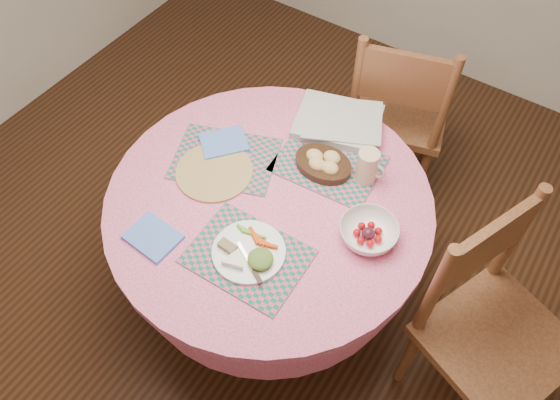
{
  "coord_description": "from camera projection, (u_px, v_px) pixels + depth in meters",
  "views": [
    {
      "loc": [
        0.71,
        -0.99,
        2.39
      ],
      "look_at": [
        0.05,
        0.0,
        0.78
      ],
      "focal_mm": 35.0,
      "sensor_mm": 36.0,
      "label": 1
    }
  ],
  "objects": [
    {
      "name": "ground",
      "position": [
        271.0,
        291.0,
        2.65
      ],
      "size": [
        4.0,
        4.0,
        0.0
      ],
      "primitive_type": "plane",
      "color": "#331C0F",
      "rests_on": "ground"
    },
    {
      "name": "dining_table",
      "position": [
        270.0,
        227.0,
        2.2
      ],
      "size": [
        1.24,
        1.24,
        0.75
      ],
      "color": "pink",
      "rests_on": "ground"
    },
    {
      "name": "chair_right",
      "position": [
        489.0,
        324.0,
        1.97
      ],
      "size": [
        0.61,
        0.62,
        1.04
      ],
      "rotation": [
        0.0,
        0.0,
        1.19
      ],
      "color": "brown",
      "rests_on": "ground"
    },
    {
      "name": "chair_back",
      "position": [
        397.0,
        112.0,
        2.63
      ],
      "size": [
        0.58,
        0.56,
        1.02
      ],
      "rotation": [
        0.0,
        0.0,
        3.42
      ],
      "color": "brown",
      "rests_on": "ground"
    },
    {
      "name": "placemat_front",
      "position": [
        248.0,
        256.0,
        1.89
      ],
      "size": [
        0.41,
        0.31,
        0.01
      ],
      "primitive_type": "cube",
      "rotation": [
        0.0,
        0.0,
        0.03
      ],
      "color": "#126855",
      "rests_on": "dining_table"
    },
    {
      "name": "placemat_left",
      "position": [
        225.0,
        158.0,
        2.16
      ],
      "size": [
        0.48,
        0.42,
        0.01
      ],
      "primitive_type": "cube",
      "rotation": [
        0.0,
        0.0,
        0.36
      ],
      "color": "#126855",
      "rests_on": "dining_table"
    },
    {
      "name": "placemat_back",
      "position": [
        329.0,
        164.0,
        2.14
      ],
      "size": [
        0.42,
        0.33,
        0.01
      ],
      "primitive_type": "cube",
      "rotation": [
        0.0,
        0.0,
        0.07
      ],
      "color": "#126855",
      "rests_on": "dining_table"
    },
    {
      "name": "wicker_trivet",
      "position": [
        214.0,
        172.0,
        2.12
      ],
      "size": [
        0.3,
        0.3,
        0.01
      ],
      "primitive_type": "cylinder",
      "color": "#9D7744",
      "rests_on": "dining_table"
    },
    {
      "name": "napkin_near",
      "position": [
        153.0,
        237.0,
        1.94
      ],
      "size": [
        0.19,
        0.15,
        0.01
      ],
      "primitive_type": "cube",
      "rotation": [
        0.0,
        0.0,
        -0.06
      ],
      "color": "#547ED8",
      "rests_on": "dining_table"
    },
    {
      "name": "napkin_far",
      "position": [
        224.0,
        143.0,
        2.2
      ],
      "size": [
        0.22,
        0.23,
        0.01
      ],
      "primitive_type": "cube",
      "rotation": [
        0.0,
        0.0,
        0.88
      ],
      "color": "#547ED8",
      "rests_on": "placemat_left"
    },
    {
      "name": "dinner_plate",
      "position": [
        249.0,
        253.0,
        1.88
      ],
      "size": [
        0.26,
        0.26,
        0.05
      ],
      "rotation": [
        0.0,
        0.0,
        -0.05
      ],
      "color": "white",
      "rests_on": "placemat_front"
    },
    {
      "name": "bread_bowl",
      "position": [
        323.0,
        163.0,
        2.11
      ],
      "size": [
        0.23,
        0.23,
        0.08
      ],
      "color": "black",
      "rests_on": "placemat_back"
    },
    {
      "name": "latte_mug",
      "position": [
        368.0,
        167.0,
        2.04
      ],
      "size": [
        0.12,
        0.08,
        0.14
      ],
      "color": "beige",
      "rests_on": "placemat_back"
    },
    {
      "name": "fruit_bowl",
      "position": [
        368.0,
        233.0,
        1.92
      ],
      "size": [
        0.24,
        0.24,
        0.07
      ],
      "rotation": [
        0.0,
        0.0,
        0.18
      ],
      "color": "white",
      "rests_on": "dining_table"
    },
    {
      "name": "newspaper_stack",
      "position": [
        339.0,
        121.0,
        2.25
      ],
      "size": [
        0.42,
        0.36,
        0.04
      ],
      "rotation": [
        0.0,
        0.0,
        0.29
      ],
      "color": "silver",
      "rests_on": "dining_table"
    }
  ]
}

